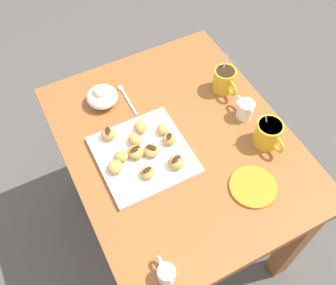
{
  "coord_description": "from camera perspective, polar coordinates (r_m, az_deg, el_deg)",
  "views": [
    {
      "loc": [
        0.67,
        -0.39,
        1.86
      ],
      "look_at": [
        0.0,
        -0.04,
        0.76
      ],
      "focal_mm": 41.4,
      "sensor_mm": 36.0,
      "label": 1
    }
  ],
  "objects": [
    {
      "name": "chocolate_drizzle_6",
      "position": [
        1.34,
        -8.85,
        1.75
      ],
      "size": [
        0.04,
        0.03,
        0.0
      ],
      "primitive_type": "ellipsoid",
      "rotation": [
        0.0,
        0.0,
        2.86
      ],
      "color": "#381E11",
      "rests_on": "beignet_6"
    },
    {
      "name": "coffee_mug_mustard_right",
      "position": [
        1.36,
        14.56,
        1.32
      ],
      "size": [
        0.13,
        0.09,
        0.14
      ],
      "color": "gold",
      "rests_on": "dining_table"
    },
    {
      "name": "cream_pitcher_white",
      "position": [
        1.43,
        11.29,
        4.88
      ],
      "size": [
        0.1,
        0.06,
        0.07
      ],
      "color": "white",
      "rests_on": "dining_table"
    },
    {
      "name": "loose_spoon_near_saucer",
      "position": [
        1.5,
        -6.24,
        6.78
      ],
      "size": [
        0.16,
        0.02,
        0.01
      ],
      "color": "silver",
      "rests_on": "dining_table"
    },
    {
      "name": "ice_cream_bowl",
      "position": [
        1.46,
        -9.7,
        6.77
      ],
      "size": [
        0.12,
        0.12,
        0.09
      ],
      "color": "white",
      "rests_on": "dining_table"
    },
    {
      "name": "beignet_7",
      "position": [
        1.26,
        -3.06,
        -4.45
      ],
      "size": [
        0.05,
        0.05,
        0.03
      ],
      "primitive_type": "ellipsoid",
      "rotation": [
        0.0,
        0.0,
        4.58
      ],
      "color": "#D19347",
      "rests_on": "pastry_plate_square"
    },
    {
      "name": "beignet_6",
      "position": [
        1.35,
        -8.74,
        1.24
      ],
      "size": [
        0.06,
        0.06,
        0.04
      ],
      "primitive_type": "ellipsoid",
      "rotation": [
        0.0,
        0.0,
        2.87
      ],
      "color": "#D19347",
      "rests_on": "pastry_plate_square"
    },
    {
      "name": "dining_table",
      "position": [
        1.48,
        1.38,
        -3.0
      ],
      "size": [
        0.95,
        0.76,
        0.74
      ],
      "color": "#935628",
      "rests_on": "ground_plane"
    },
    {
      "name": "saucer_orange_left",
      "position": [
        1.29,
        12.42,
        -6.36
      ],
      "size": [
        0.16,
        0.16,
        0.01
      ],
      "primitive_type": "cylinder",
      "color": "orange",
      "rests_on": "dining_table"
    },
    {
      "name": "beignet_5",
      "position": [
        1.3,
        -4.79,
        -1.41
      ],
      "size": [
        0.06,
        0.06,
        0.03
      ],
      "primitive_type": "ellipsoid",
      "rotation": [
        0.0,
        0.0,
        4.89
      ],
      "color": "#D19347",
      "rests_on": "pastry_plate_square"
    },
    {
      "name": "beignet_9",
      "position": [
        1.33,
        -4.91,
        0.41
      ],
      "size": [
        0.06,
        0.05,
        0.04
      ],
      "primitive_type": "ellipsoid",
      "rotation": [
        0.0,
        0.0,
        0.27
      ],
      "color": "#D19347",
      "rests_on": "pastry_plate_square"
    },
    {
      "name": "beignet_3",
      "position": [
        1.3,
        -2.41,
        -1.16
      ],
      "size": [
        0.07,
        0.07,
        0.03
      ],
      "primitive_type": "ellipsoid",
      "rotation": [
        0.0,
        0.0,
        0.45
      ],
      "color": "#D19347",
      "rests_on": "pastry_plate_square"
    },
    {
      "name": "ground_plane",
      "position": [
        2.01,
        1.04,
        -11.84
      ],
      "size": [
        8.0,
        8.0,
        0.0
      ],
      "primitive_type": "plane",
      "color": "#514C47"
    },
    {
      "name": "pastry_plate_square",
      "position": [
        1.32,
        -3.62,
        -1.88
      ],
      "size": [
        0.31,
        0.31,
        0.02
      ],
      "primitive_type": "cube",
      "color": "white",
      "rests_on": "dining_table"
    },
    {
      "name": "chocolate_drizzle_5",
      "position": [
        1.29,
        -4.85,
        -0.95
      ],
      "size": [
        0.02,
        0.04,
        0.0
      ],
      "primitive_type": "ellipsoid",
      "rotation": [
        0.0,
        0.0,
        4.87
      ],
      "color": "#381E11",
      "rests_on": "beignet_5"
    },
    {
      "name": "chocolate_drizzle_3",
      "position": [
        1.29,
        -2.44,
        -0.72
      ],
      "size": [
        0.04,
        0.04,
        0.0
      ],
      "primitive_type": "ellipsoid",
      "rotation": [
        0.0,
        0.0,
        0.68
      ],
      "color": "#381E11",
      "rests_on": "beignet_3"
    },
    {
      "name": "coffee_mug_mustard_left",
      "position": [
        1.5,
        8.33,
        9.13
      ],
      "size": [
        0.12,
        0.08,
        0.14
      ],
      "color": "gold",
      "rests_on": "dining_table"
    },
    {
      "name": "beignet_10",
      "position": [
        1.3,
        -6.87,
        -1.99
      ],
      "size": [
        0.06,
        0.06,
        0.03
      ],
      "primitive_type": "ellipsoid",
      "rotation": [
        0.0,
        0.0,
        0.88
      ],
      "color": "#D19347",
      "rests_on": "pastry_plate_square"
    },
    {
      "name": "beignet_0",
      "position": [
        1.36,
        -4.03,
        2.34
      ],
      "size": [
        0.06,
        0.06,
        0.04
      ],
      "primitive_type": "ellipsoid",
      "rotation": [
        0.0,
        0.0,
        5.98
      ],
      "color": "#D19347",
      "rests_on": "pastry_plate_square"
    },
    {
      "name": "beignet_4",
      "position": [
        1.32,
        0.22,
        0.43
      ],
      "size": [
        0.06,
        0.06,
        0.04
      ],
      "primitive_type": "ellipsoid",
      "rotation": [
        0.0,
        0.0,
        2.73
      ],
      "color": "#D19347",
      "rests_on": "pastry_plate_square"
    },
    {
      "name": "chocolate_drizzle_4",
      "position": [
        1.31,
        0.22,
        0.93
      ],
      "size": [
        0.03,
        0.03,
        0.0
      ],
      "primitive_type": "ellipsoid",
      "rotation": [
        0.0,
        0.0,
        2.52
      ],
      "color": "#381E11",
      "rests_on": "beignet_4"
    },
    {
      "name": "chocolate_drizzle_7",
      "position": [
        1.25,
        -3.1,
        -4.06
      ],
      "size": [
        0.02,
        0.04,
        0.0
      ],
      "primitive_type": "ellipsoid",
      "rotation": [
        0.0,
        0.0,
        4.85
      ],
      "color": "#381E11",
      "rests_on": "beignet_7"
    },
    {
      "name": "beignet_8",
      "position": [
        1.35,
        -0.75,
        1.96
      ],
      "size": [
        0.06,
        0.06,
        0.03
      ],
      "primitive_type": "ellipsoid",
      "rotation": [
        0.0,
        0.0,
        5.74
      ],
      "color": "#D19347",
      "rests_on": "pastry_plate_square"
    },
    {
      "name": "chocolate_sauce_pitcher",
      "position": [
        1.13,
        -0.25,
        -18.69
      ],
      "size": [
        0.09,
        0.05,
        0.06
      ],
      "color": "white",
      "rests_on": "dining_table"
    },
    {
      "name": "beignet_1",
      "position": [
        1.28,
        1.21,
        -2.91
      ],
      "size": [
        0.08,
        0.08,
        0.04
      ],
      "primitive_type": "ellipsoid",
      "rotation": [
        0.0,
        0.0,
        5.52
      ],
      "color": "#D19347",
      "rests_on": "pastry_plate_square"
    },
    {
      "name": "chocolate_drizzle_1",
      "position": [
        1.26,
        1.22,
        -2.43
      ],
      "size": [
        0.03,
        0.04,
        0.0
      ],
      "primitive_type": "ellipsoid",
      "rotation": [
        0.0,
        0.0,
        5.04
      ],
      "color": "#381E11",
      "rests_on": "beignet_1"
    },
    {
      "name": "beignet_2",
      "position": [
        1.28,
        -7.8,
        -3.57
      ],
      "size": [
        0.07,
        0.07,
        0.03
      ],
      "primitive_type": "ellipsoid",
      "rotation": [
        0.0,
        0.0,
        1.17
      ],
      "color": "#D19347",
      "rests_on": "pastry_plate_square"
    }
  ]
}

